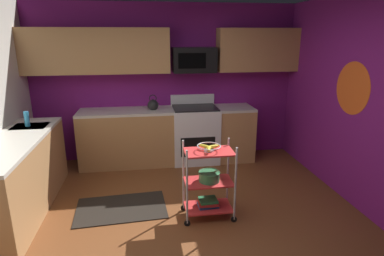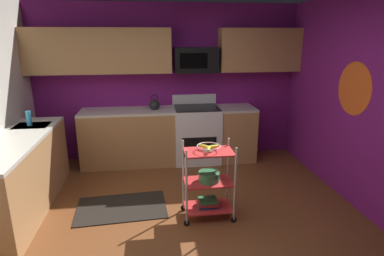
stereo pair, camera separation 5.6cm
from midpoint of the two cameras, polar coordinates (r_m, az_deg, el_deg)
name	(u,v)px [view 1 (the left image)]	position (r m, az deg, el deg)	size (l,w,h in m)	color
floor	(184,234)	(3.73, -1.91, -18.27)	(4.40, 4.80, 0.04)	brown
wall_back	(166,83)	(5.55, -4.97, 7.95)	(4.52, 0.06, 2.60)	#751970
wall_flower_decal	(352,88)	(4.48, 26.27, 6.33)	(0.66, 0.66, 0.00)	#E5591E
counter_run	(116,149)	(4.89, -13.58, -3.71)	(3.64, 2.69, 0.92)	#B27F4C
oven_range	(195,133)	(5.46, 0.23, -0.97)	(0.76, 0.65, 1.10)	white
upper_cabinets	(160,51)	(5.30, -6.10, 13.51)	(4.40, 0.33, 0.70)	#B27F4C
microwave	(194,60)	(5.34, 0.06, 12.00)	(0.70, 0.39, 0.40)	black
rolling_cart	(208,182)	(3.78, 2.51, -9.48)	(0.62, 0.36, 0.91)	silver
fruit_bowl	(209,147)	(3.62, 2.59, -3.41)	(0.27, 0.27, 0.07)	silver
mixing_bowl_large	(209,176)	(3.75, 2.64, -8.55)	(0.25, 0.25, 0.11)	#387F4C
book_stack	(208,203)	(3.91, 2.46, -13.10)	(0.24, 0.20, 0.10)	#1E4C8C
kettle	(153,105)	(5.27, -7.22, 4.09)	(0.21, 0.18, 0.26)	black
dish_soap_bottle	(27,119)	(4.79, -27.57, 1.43)	(0.06, 0.06, 0.20)	#2D8CBF
floor_rug	(121,208)	(4.24, -12.80, -13.69)	(1.10, 0.70, 0.01)	black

